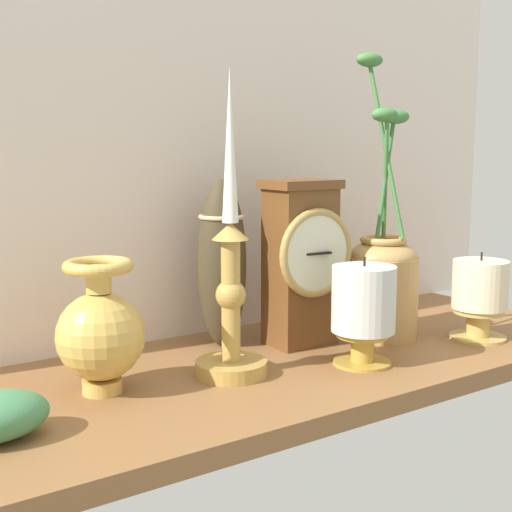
# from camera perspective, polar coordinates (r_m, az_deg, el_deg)

# --- Properties ---
(ground_plane) EXTENTS (1.00, 0.36, 0.02)m
(ground_plane) POSITION_cam_1_polar(r_m,az_deg,el_deg) (0.92, 1.36, -9.23)
(ground_plane) COLOR brown
(back_wall) EXTENTS (1.20, 0.02, 0.65)m
(back_wall) POSITION_cam_1_polar(r_m,az_deg,el_deg) (1.03, -4.73, 11.67)
(back_wall) COLOR silver
(back_wall) RESTS_ON ground_plane
(mantel_clock) EXTENTS (0.12, 0.08, 0.23)m
(mantel_clock) POSITION_cam_1_polar(r_m,az_deg,el_deg) (0.97, 3.76, -0.39)
(mantel_clock) COLOR brown
(mantel_clock) RESTS_ON ground_plane
(candlestick_tall_left) EXTENTS (0.09, 0.09, 0.36)m
(candlestick_tall_left) POSITION_cam_1_polar(r_m,az_deg,el_deg) (0.84, -2.05, -2.83)
(candlestick_tall_left) COLOR #BB9446
(candlestick_tall_left) RESTS_ON ground_plane
(brass_vase_bulbous) EXTENTS (0.10, 0.10, 0.15)m
(brass_vase_bulbous) POSITION_cam_1_polar(r_m,az_deg,el_deg) (0.81, -12.48, -5.97)
(brass_vase_bulbous) COLOR gold
(brass_vase_bulbous) RESTS_ON ground_plane
(brass_vase_jar) EXTENTS (0.10, 0.10, 0.40)m
(brass_vase_jar) POSITION_cam_1_polar(r_m,az_deg,el_deg) (1.03, 10.19, -1.63)
(brass_vase_jar) COLOR tan
(brass_vase_jar) RESTS_ON ground_plane
(pillar_candle_front) EXTENTS (0.08, 0.08, 0.14)m
(pillar_candle_front) POSITION_cam_1_polar(r_m,az_deg,el_deg) (0.90, 8.68, -4.12)
(pillar_candle_front) COLOR gold
(pillar_candle_front) RESTS_ON ground_plane
(pillar_candle_near_clock) EXTENTS (0.08, 0.08, 0.13)m
(pillar_candle_near_clock) POSITION_cam_1_polar(r_m,az_deg,el_deg) (1.06, 17.64, -2.94)
(pillar_candle_near_clock) COLOR tan
(pillar_candle_near_clock) RESTS_ON ground_plane
(tall_ceramic_vase) EXTENTS (0.07, 0.07, 0.23)m
(tall_ceramic_vase) POSITION_cam_1_polar(r_m,az_deg,el_deg) (0.96, -2.77, -0.55)
(tall_ceramic_vase) COLOR #3F3521
(tall_ceramic_vase) RESTS_ON ground_plane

